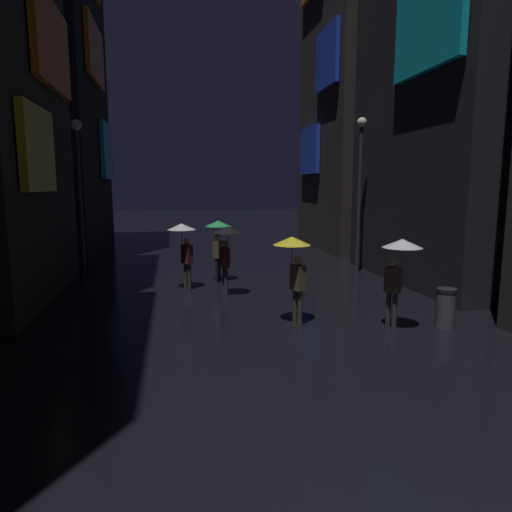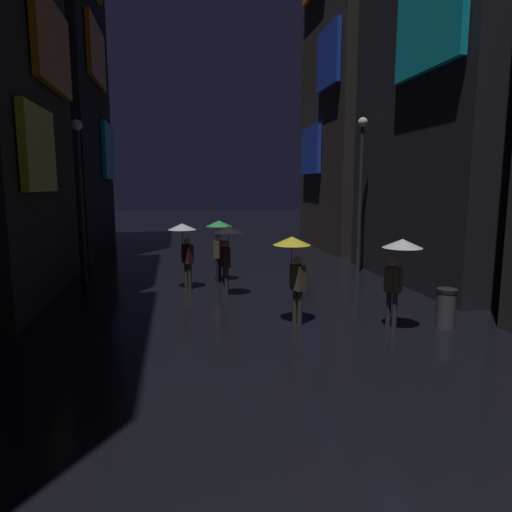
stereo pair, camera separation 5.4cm
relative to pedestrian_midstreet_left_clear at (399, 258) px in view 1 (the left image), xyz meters
name	(u,v)px [view 1 (the left image)]	position (x,y,z in m)	size (l,w,h in m)	color
building_left_far	(48,29)	(-10.59, 14.46, 8.85)	(4.25, 8.79, 21.04)	black
building_right_far	(358,34)	(4.37, 13.61, 9.19)	(4.25, 7.09, 21.70)	#2D2826
pedestrian_midstreet_left_clear	(399,258)	(0.00, 0.00, 0.00)	(0.90, 0.90, 2.12)	#2D2D38
pedestrian_near_crossing_yellow	(294,256)	(-2.27, 0.82, 0.00)	(0.90, 0.90, 2.12)	#38332D
pedestrian_foreground_right_green	(218,234)	(-3.57, 6.06, 0.00)	(0.90, 0.90, 2.12)	black
pedestrian_midstreet_centre_clear	(183,238)	(-4.77, 5.08, 0.00)	(0.90, 0.90, 2.12)	#38332D
pedestrian_foreground_left_black	(227,241)	(-3.49, 3.98, 0.00)	(0.90, 0.90, 2.12)	#2D2D38
streetlamp_left_far	(79,183)	(-8.11, 6.55, 1.74)	(0.36, 0.36, 5.44)	#2D2D33
streetlamp_right_far	(360,178)	(1.89, 6.87, 1.93)	(0.36, 0.36, 5.80)	#2D2D33
trash_bin	(446,308)	(1.19, -0.10, -1.20)	(0.46, 0.46, 0.93)	#3F3F47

